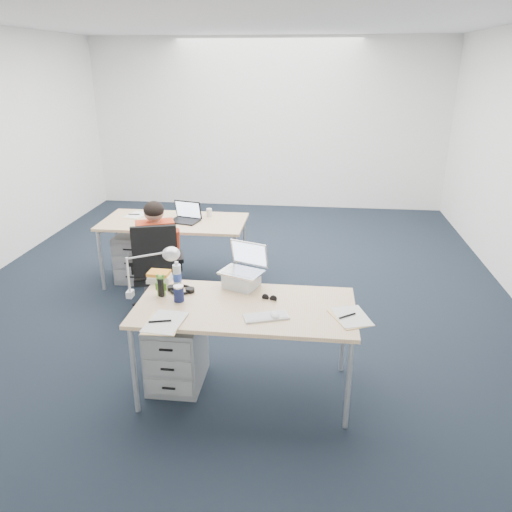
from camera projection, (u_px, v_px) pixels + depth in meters
The scene contains 24 objects.
floor at pixel (238, 286), 5.69m from camera, with size 7.00×7.00×0.00m, color black.
room at pixel (236, 133), 5.07m from camera, with size 6.02×7.02×2.80m.
desk_near at pixel (245, 311), 3.65m from camera, with size 1.60×0.80×0.73m.
desk_far at pixel (174, 224), 5.61m from camera, with size 1.60×0.80×0.73m.
office_chair at pixel (159, 290), 4.92m from camera, with size 0.79×0.79×1.01m.
seated_person at pixel (156, 255), 4.96m from camera, with size 0.52×0.69×1.17m.
drawer_pedestal_near at pixel (177, 351), 3.90m from camera, with size 0.40×0.50×0.55m, color #949798.
drawer_pedestal_far at pixel (137, 256), 5.83m from camera, with size 0.40×0.50×0.55m, color #949798.
silver_laptop at pixel (241, 267), 3.88m from camera, with size 0.32×0.25×0.34m, color silver, non-canonical shape.
wireless_keyboard at pixel (266, 317), 3.46m from camera, with size 0.31×0.13×0.02m, color white.
computer_mouse at pixel (275, 315), 3.46m from camera, with size 0.06×0.10×0.03m, color white.
headphones at pixel (181, 289), 3.86m from camera, with size 0.22×0.17×0.04m, color black, non-canonical shape.
can_koozie at pixel (179, 293), 3.68m from camera, with size 0.08×0.08×0.12m, color #161D45.
water_bottle at pixel (177, 274), 3.90m from camera, with size 0.07×0.07×0.21m, color silver.
bear_figurine at pixel (161, 285), 3.77m from camera, with size 0.09×0.07×0.17m, color #35751F, non-canonical shape.
book_stack at pixel (159, 277), 4.02m from camera, with size 0.18×0.14×0.08m, color silver.
cordless_phone at pixel (161, 288), 3.75m from camera, with size 0.04×0.02×0.14m, color black.
papers_left at pixel (163, 323), 3.38m from camera, with size 0.23×0.33×0.01m, color #FFD993.
papers_right at pixel (350, 317), 3.46m from camera, with size 0.21×0.31×0.01m, color #FFD993.
sunglasses at pixel (269, 298), 3.72m from camera, with size 0.12×0.06×0.03m, color black, non-canonical shape.
desk_lamp at pixel (145, 271), 3.67m from camera, with size 0.38×0.14×0.43m, color silver, non-canonical shape.
dark_laptop at pixel (184, 212), 5.50m from camera, with size 0.32×0.31×0.23m, color black, non-canonical shape.
far_cup at pixel (209, 212), 5.73m from camera, with size 0.06×0.06×0.09m, color white.
far_papers at pixel (136, 215), 5.77m from camera, with size 0.20×0.28×0.01m, color white.
Camera 1 is at (0.80, -5.12, 2.38)m, focal length 35.00 mm.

